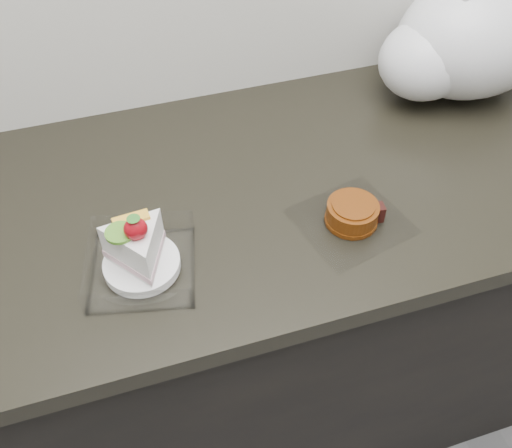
# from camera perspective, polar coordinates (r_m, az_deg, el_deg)

# --- Properties ---
(counter) EXTENTS (2.04, 0.64, 0.90)m
(counter) POSITION_cam_1_polar(r_m,az_deg,el_deg) (1.41, -0.60, -9.56)
(counter) COLOR black
(counter) RESTS_ON ground
(cake_tray) EXTENTS (0.20, 0.20, 0.13)m
(cake_tray) POSITION_cam_1_polar(r_m,az_deg,el_deg) (0.93, -11.54, -3.11)
(cake_tray) COLOR white
(cake_tray) RESTS_ON counter
(mooncake_wrap) EXTENTS (0.21, 0.21, 0.04)m
(mooncake_wrap) POSITION_cam_1_polar(r_m,az_deg,el_deg) (1.01, 9.66, 0.93)
(mooncake_wrap) COLOR white
(mooncake_wrap) RESTS_ON counter
(plastic_bag) EXTENTS (0.43, 0.35, 0.31)m
(plastic_bag) POSITION_cam_1_polar(r_m,az_deg,el_deg) (1.32, 20.22, 16.87)
(plastic_bag) COLOR white
(plastic_bag) RESTS_ON counter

